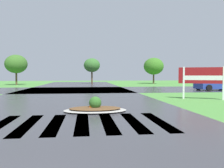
{
  "coord_description": "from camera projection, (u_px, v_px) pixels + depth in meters",
  "views": [
    {
      "loc": [
        1.0,
        -2.2,
        1.67
      ],
      "look_at": [
        2.86,
        13.43,
        1.02
      ],
      "focal_mm": 36.68,
      "sensor_mm": 36.0,
      "label": 1
    }
  ],
  "objects": [
    {
      "name": "car_blue_compact",
      "position": [
        215.0,
        84.0,
        24.3
      ],
      "size": [
        4.29,
        2.4,
        1.31
      ],
      "rotation": [
        0.0,
        0.0,
        0.1
      ],
      "color": "navy",
      "rests_on": "ground"
    },
    {
      "name": "crosswalk_stripes",
      "position": [
        55.0,
        124.0,
        7.74
      ],
      "size": [
        7.65,
        3.47,
        0.01
      ],
      "color": "white",
      "rests_on": "ground"
    },
    {
      "name": "asphalt_cross_road",
      "position": [
        76.0,
        90.0,
        25.1
      ],
      "size": [
        90.0,
        10.4,
        0.01
      ],
      "primitive_type": "cube",
      "color": "#35353A",
      "rests_on": "ground"
    },
    {
      "name": "asphalt_roadway",
      "position": [
        66.0,
        106.0,
        12.05
      ],
      "size": [
        11.56,
        80.0,
        0.01
      ],
      "primitive_type": "cube",
      "color": "#35353A",
      "rests_on": "ground"
    },
    {
      "name": "estate_billboard",
      "position": [
        203.0,
        77.0,
        15.35
      ],
      "size": [
        2.94,
        1.4,
        2.21
      ],
      "rotation": [
        0.0,
        0.0,
        2.71
      ],
      "color": "white",
      "rests_on": "ground"
    },
    {
      "name": "traffic_cone",
      "position": [
        92.0,
        105.0,
        10.28
      ],
      "size": [
        0.38,
        0.38,
        0.59
      ],
      "color": "orange",
      "rests_on": "ground"
    },
    {
      "name": "background_treeline",
      "position": [
        25.0,
        64.0,
        38.38
      ],
      "size": [
        40.01,
        6.12,
        5.66
      ],
      "color": "#4C3823",
      "rests_on": "ground"
    },
    {
      "name": "median_island",
      "position": [
        95.0,
        108.0,
        10.31
      ],
      "size": [
        2.84,
        1.73,
        0.68
      ],
      "color": "#9E9B93",
      "rests_on": "ground"
    }
  ]
}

